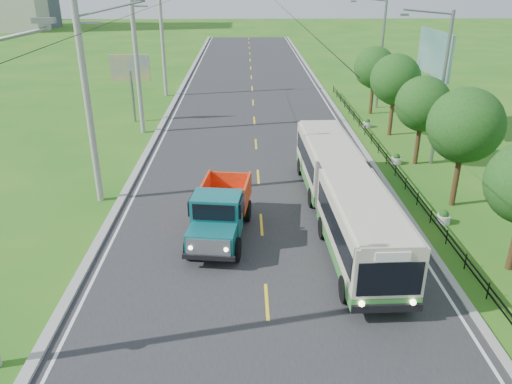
{
  "coord_description": "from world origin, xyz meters",
  "views": [
    {
      "loc": [
        -0.71,
        -14.83,
        10.88
      ],
      "look_at": [
        -0.27,
        5.52,
        1.9
      ],
      "focal_mm": 35.0,
      "sensor_mm": 36.0,
      "label": 1
    }
  ],
  "objects_px": {
    "tree_back": "(375,69)",
    "billboard_left": "(130,72)",
    "billboard_right": "(433,60)",
    "planter_mid": "(396,159)",
    "streetlight_far": "(380,50)",
    "planter_far": "(367,123)",
    "streetlight_mid": "(440,84)",
    "dump_truck": "(220,209)",
    "planter_near": "(443,218)",
    "pole_near": "(89,104)",
    "tree_fourth": "(423,106)",
    "tree_fifth": "(395,82)",
    "tree_third": "(465,129)",
    "bus": "(343,190)",
    "pole_far": "(163,41)",
    "pole_mid": "(137,62)"
  },
  "relations": [
    {
      "from": "billboard_left",
      "to": "billboard_right",
      "type": "relative_size",
      "value": 0.71
    },
    {
      "from": "pole_far",
      "to": "planter_near",
      "type": "xyz_separation_m",
      "value": [
        16.86,
        -27.0,
        -4.81
      ]
    },
    {
      "from": "pole_far",
      "to": "bus",
      "type": "xyz_separation_m",
      "value": [
        12.0,
        -26.91,
        -3.37
      ]
    },
    {
      "from": "tree_fifth",
      "to": "streetlight_far",
      "type": "xyz_separation_m",
      "value": [
        0.79,
        7.86,
        1.05
      ]
    },
    {
      "from": "tree_third",
      "to": "tree_fifth",
      "type": "bearing_deg",
      "value": 90.0
    },
    {
      "from": "streetlight_far",
      "to": "planter_far",
      "type": "xyz_separation_m",
      "value": [
        -2.04,
        -6.0,
        -4.62
      ]
    },
    {
      "from": "pole_near",
      "to": "tree_back",
      "type": "relative_size",
      "value": 1.82
    },
    {
      "from": "tree_fourth",
      "to": "billboard_right",
      "type": "distance_m",
      "value": 6.59
    },
    {
      "from": "tree_back",
      "to": "billboard_right",
      "type": "bearing_deg",
      "value": -68.3
    },
    {
      "from": "tree_fifth",
      "to": "tree_back",
      "type": "xyz_separation_m",
      "value": [
        -0.0,
        6.0,
        -0.2
      ]
    },
    {
      "from": "pole_near",
      "to": "tree_third",
      "type": "xyz_separation_m",
      "value": [
        18.12,
        -0.86,
        -1.11
      ]
    },
    {
      "from": "tree_back",
      "to": "dump_truck",
      "type": "bearing_deg",
      "value": -118.89
    },
    {
      "from": "streetlight_mid",
      "to": "dump_truck",
      "type": "height_order",
      "value": "streetlight_mid"
    },
    {
      "from": "tree_back",
      "to": "billboard_left",
      "type": "height_order",
      "value": "tree_back"
    },
    {
      "from": "pole_near",
      "to": "billboard_left",
      "type": "xyz_separation_m",
      "value": [
        -1.24,
        15.0,
        -1.23
      ]
    },
    {
      "from": "bus",
      "to": "streetlight_mid",
      "type": "bearing_deg",
      "value": 47.45
    },
    {
      "from": "pole_near",
      "to": "tree_fourth",
      "type": "bearing_deg",
      "value": 15.84
    },
    {
      "from": "pole_mid",
      "to": "tree_back",
      "type": "height_order",
      "value": "pole_mid"
    },
    {
      "from": "billboard_right",
      "to": "bus",
      "type": "xyz_separation_m",
      "value": [
        -8.56,
        -13.91,
        -3.62
      ]
    },
    {
      "from": "pole_near",
      "to": "streetlight_mid",
      "type": "xyz_separation_m",
      "value": [
        18.9,
        5.0,
        -0.19
      ]
    },
    {
      "from": "tree_fifth",
      "to": "billboard_right",
      "type": "height_order",
      "value": "billboard_right"
    },
    {
      "from": "tree_fourth",
      "to": "planter_mid",
      "type": "height_order",
      "value": "tree_fourth"
    },
    {
      "from": "streetlight_mid",
      "to": "billboard_right",
      "type": "xyz_separation_m",
      "value": [
        1.66,
        6.0,
        0.44
      ]
    },
    {
      "from": "billboard_right",
      "to": "planter_mid",
      "type": "bearing_deg",
      "value": -121.66
    },
    {
      "from": "tree_back",
      "to": "pole_far",
      "type": "bearing_deg",
      "value": 159.26
    },
    {
      "from": "planter_mid",
      "to": "dump_truck",
      "type": "distance_m",
      "value": 13.88
    },
    {
      "from": "streetlight_mid",
      "to": "planter_mid",
      "type": "distance_m",
      "value": 5.05
    },
    {
      "from": "tree_fourth",
      "to": "streetlight_far",
      "type": "height_order",
      "value": "streetlight_far"
    },
    {
      "from": "planter_near",
      "to": "bus",
      "type": "distance_m",
      "value": 5.07
    },
    {
      "from": "planter_mid",
      "to": "bus",
      "type": "xyz_separation_m",
      "value": [
        -4.86,
        -7.91,
        1.44
      ]
    },
    {
      "from": "pole_mid",
      "to": "streetlight_mid",
      "type": "bearing_deg",
      "value": -20.32
    },
    {
      "from": "tree_third",
      "to": "pole_far",
      "type": "bearing_deg",
      "value": 126.09
    },
    {
      "from": "tree_fifth",
      "to": "billboard_left",
      "type": "distance_m",
      "value": 19.74
    },
    {
      "from": "tree_fourth",
      "to": "planter_mid",
      "type": "relative_size",
      "value": 8.06
    },
    {
      "from": "tree_fourth",
      "to": "streetlight_mid",
      "type": "distance_m",
      "value": 1.54
    },
    {
      "from": "planter_far",
      "to": "billboard_right",
      "type": "relative_size",
      "value": 0.09
    },
    {
      "from": "tree_back",
      "to": "planter_near",
      "type": "relative_size",
      "value": 8.21
    },
    {
      "from": "streetlight_mid",
      "to": "tree_back",
      "type": "bearing_deg",
      "value": 93.7
    },
    {
      "from": "planter_near",
      "to": "billboard_left",
      "type": "relative_size",
      "value": 0.13
    },
    {
      "from": "planter_far",
      "to": "dump_truck",
      "type": "height_order",
      "value": "dump_truck"
    },
    {
      "from": "planter_near",
      "to": "planter_mid",
      "type": "bearing_deg",
      "value": 90.0
    },
    {
      "from": "billboard_left",
      "to": "pole_far",
      "type": "bearing_deg",
      "value": 82.17
    },
    {
      "from": "bus",
      "to": "planter_near",
      "type": "bearing_deg",
      "value": -2.5
    },
    {
      "from": "pole_near",
      "to": "streetlight_mid",
      "type": "distance_m",
      "value": 19.56
    },
    {
      "from": "billboard_right",
      "to": "pole_near",
      "type": "bearing_deg",
      "value": -151.86
    },
    {
      "from": "tree_back",
      "to": "dump_truck",
      "type": "height_order",
      "value": "tree_back"
    },
    {
      "from": "pole_far",
      "to": "tree_fourth",
      "type": "xyz_separation_m",
      "value": [
        18.12,
        -18.86,
        -1.51
      ]
    },
    {
      "from": "tree_fifth",
      "to": "streetlight_far",
      "type": "bearing_deg",
      "value": 84.29
    },
    {
      "from": "tree_back",
      "to": "tree_fourth",
      "type": "bearing_deg",
      "value": -90.0
    },
    {
      "from": "pole_mid",
      "to": "billboard_left",
      "type": "relative_size",
      "value": 1.92
    }
  ]
}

